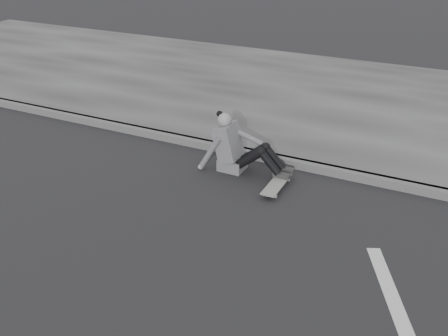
% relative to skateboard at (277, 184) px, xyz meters
% --- Properties ---
extents(ground, '(80.00, 80.00, 0.00)m').
position_rel_skateboard_xyz_m(ground, '(-0.30, -1.85, -0.07)').
color(ground, black).
rests_on(ground, ground).
extents(curb, '(24.00, 0.16, 0.12)m').
position_rel_skateboard_xyz_m(curb, '(-0.30, 0.73, -0.01)').
color(curb, '#4D4D4D').
rests_on(curb, ground).
extents(sidewalk, '(24.00, 6.00, 0.12)m').
position_rel_skateboard_xyz_m(sidewalk, '(-0.30, 3.75, -0.01)').
color(sidewalk, '#3B3B3B').
rests_on(sidewalk, ground).
extents(skateboard, '(0.20, 0.78, 0.09)m').
position_rel_skateboard_xyz_m(skateboard, '(0.00, 0.00, 0.00)').
color(skateboard, '#A6A7A1').
rests_on(skateboard, ground).
extents(seated_woman, '(1.38, 0.46, 0.88)m').
position_rel_skateboard_xyz_m(seated_woman, '(-0.73, 0.25, 0.29)').
color(seated_woman, '#555558').
rests_on(seated_woman, ground).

